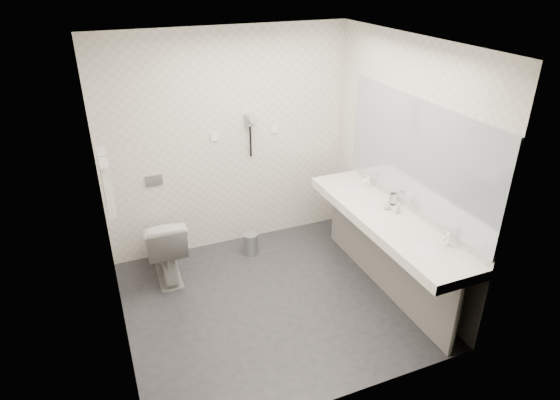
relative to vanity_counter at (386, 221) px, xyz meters
name	(u,v)px	position (x,y,z in m)	size (l,w,h in m)	color
floor	(272,302)	(-1.12, 0.20, -0.80)	(2.80, 2.80, 0.00)	#29292E
ceiling	(270,44)	(-1.12, 0.20, 1.70)	(2.80, 2.80, 0.00)	white
wall_back	(228,143)	(-1.12, 1.50, 0.45)	(2.80, 2.80, 0.00)	silver
wall_front	(342,267)	(-1.12, -1.10, 0.45)	(2.80, 2.80, 0.00)	silver
wall_left	(106,219)	(-2.52, 0.20, 0.45)	(2.60, 2.60, 0.00)	silver
wall_right	(403,167)	(0.27, 0.20, 0.45)	(2.60, 2.60, 0.00)	silver
vanity_counter	(386,221)	(0.00, 0.00, 0.00)	(0.55, 2.20, 0.10)	white
vanity_panel	(384,257)	(0.02, 0.00, -0.42)	(0.03, 2.15, 0.75)	gray
vanity_post_near	(456,319)	(0.05, -1.04, -0.42)	(0.06, 0.06, 0.75)	silver
vanity_post_far	(337,212)	(0.05, 1.04, -0.42)	(0.06, 0.06, 0.75)	silver
mirror	(416,155)	(0.26, 0.00, 0.65)	(0.02, 2.20, 1.05)	#B2BCC6
basin_near	(429,251)	(0.00, -0.65, 0.04)	(0.40, 0.31, 0.05)	white
basin_far	(352,191)	(0.00, 0.65, 0.04)	(0.40, 0.31, 0.05)	white
faucet_near	(448,237)	(0.19, -0.65, 0.12)	(0.04, 0.04, 0.15)	silver
faucet_far	(369,180)	(0.19, 0.65, 0.12)	(0.04, 0.04, 0.15)	silver
soap_bottle_a	(397,208)	(0.13, 0.01, 0.11)	(0.05, 0.05, 0.11)	beige
soap_bottle_b	(387,205)	(0.09, 0.12, 0.10)	(0.07, 0.07, 0.10)	beige
glass_left	(393,199)	(0.20, 0.19, 0.11)	(0.07, 0.07, 0.12)	silver
toilet	(165,246)	(-2.00, 1.06, -0.42)	(0.42, 0.74, 0.75)	white
flush_plate	(154,181)	(-1.98, 1.49, 0.15)	(0.18, 0.02, 0.12)	#B2B5BA
pedal_bin	(251,244)	(-1.02, 1.13, -0.68)	(0.17, 0.17, 0.24)	#B2B5BA
bin_lid	(250,235)	(-1.02, 1.13, -0.55)	(0.17, 0.17, 0.01)	#B2B5BA
towel_rail	(101,159)	(-2.47, 0.75, 0.75)	(0.02, 0.02, 0.62)	silver
towel_near	(108,188)	(-2.46, 0.61, 0.53)	(0.07, 0.24, 0.48)	silver
towel_far	(105,176)	(-2.46, 0.89, 0.53)	(0.07, 0.24, 0.48)	silver
dryer_cradle	(250,120)	(-0.88, 1.47, 0.70)	(0.10, 0.04, 0.14)	#99979D
dryer_barrel	(252,119)	(-0.88, 1.40, 0.73)	(0.08, 0.08, 0.14)	#99979D
dryer_cord	(251,142)	(-0.88, 1.46, 0.45)	(0.02, 0.02, 0.35)	black
switch_plate_a	(215,137)	(-1.27, 1.49, 0.55)	(0.09, 0.02, 0.09)	white
switch_plate_b	(274,129)	(-0.57, 1.49, 0.55)	(0.09, 0.02, 0.09)	white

